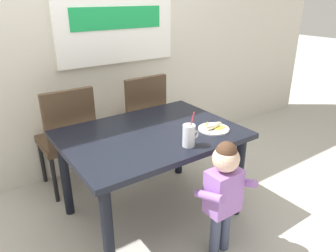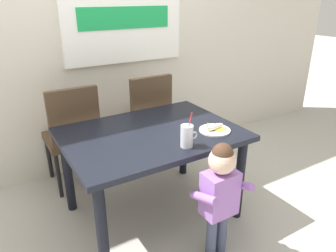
# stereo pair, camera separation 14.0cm
# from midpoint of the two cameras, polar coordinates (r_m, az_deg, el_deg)

# --- Properties ---
(ground_plane) EXTENTS (24.00, 24.00, 0.00)m
(ground_plane) POSITION_cam_midpoint_polar(r_m,az_deg,el_deg) (2.68, -4.33, -15.37)
(ground_plane) COLOR #B7B2A8
(back_wall) EXTENTS (6.40, 0.17, 2.90)m
(back_wall) POSITION_cam_midpoint_polar(r_m,az_deg,el_deg) (3.08, -15.85, 18.25)
(back_wall) COLOR beige
(back_wall) RESTS_ON ground
(dining_table) EXTENTS (1.27, 0.94, 0.72)m
(dining_table) POSITION_cam_midpoint_polar(r_m,az_deg,el_deg) (2.34, -4.78, -3.35)
(dining_table) COLOR black
(dining_table) RESTS_ON ground
(dining_chair_left) EXTENTS (0.44, 0.45, 0.96)m
(dining_chair_left) POSITION_cam_midpoint_polar(r_m,az_deg,el_deg) (2.84, -19.05, -1.48)
(dining_chair_left) COLOR #4C3826
(dining_chair_left) RESTS_ON ground
(dining_chair_right) EXTENTS (0.44, 0.45, 0.96)m
(dining_chair_right) POSITION_cam_midpoint_polar(r_m,az_deg,el_deg) (3.10, -6.27, 1.71)
(dining_chair_right) COLOR #4C3826
(dining_chair_right) RESTS_ON ground
(toddler_standing) EXTENTS (0.33, 0.24, 0.84)m
(toddler_standing) POSITION_cam_midpoint_polar(r_m,az_deg,el_deg) (2.04, 8.14, -10.85)
(toddler_standing) COLOR #3F4760
(toddler_standing) RESTS_ON ground
(milk_cup) EXTENTS (0.13, 0.08, 0.25)m
(milk_cup) POSITION_cam_midpoint_polar(r_m,az_deg,el_deg) (2.06, 1.89, -1.98)
(milk_cup) COLOR silver
(milk_cup) RESTS_ON dining_table
(snack_plate) EXTENTS (0.23, 0.23, 0.01)m
(snack_plate) POSITION_cam_midpoint_polar(r_m,az_deg,el_deg) (2.35, 6.62, -0.55)
(snack_plate) COLOR white
(snack_plate) RESTS_ON dining_table
(peeled_banana) EXTENTS (0.17, 0.11, 0.07)m
(peeled_banana) POSITION_cam_midpoint_polar(r_m,az_deg,el_deg) (2.34, 6.66, 0.02)
(peeled_banana) COLOR #F4EAC6
(peeled_banana) RESTS_ON snack_plate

